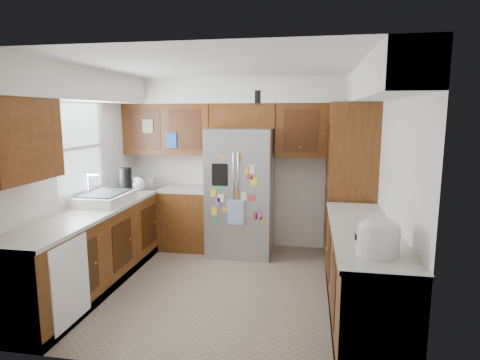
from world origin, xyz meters
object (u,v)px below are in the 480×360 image
at_px(fridge, 241,192).
at_px(rice_cooker, 378,235).
at_px(pantry, 350,184).
at_px(paper_towel, 373,231).

height_order(fridge, rice_cooker, fridge).
xyz_separation_m(pantry, rice_cooker, (-0.00, -2.35, -0.00)).
xyz_separation_m(pantry, fridge, (-1.50, 0.05, -0.17)).
relative_size(fridge, rice_cooker, 5.32).
bearing_deg(paper_towel, pantry, 89.80).
distance_m(rice_cooker, paper_towel, 0.22).
bearing_deg(pantry, fridge, 177.94).
height_order(pantry, rice_cooker, pantry).
relative_size(rice_cooker, paper_towel, 1.38).
bearing_deg(rice_cooker, paper_towel, 91.83).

